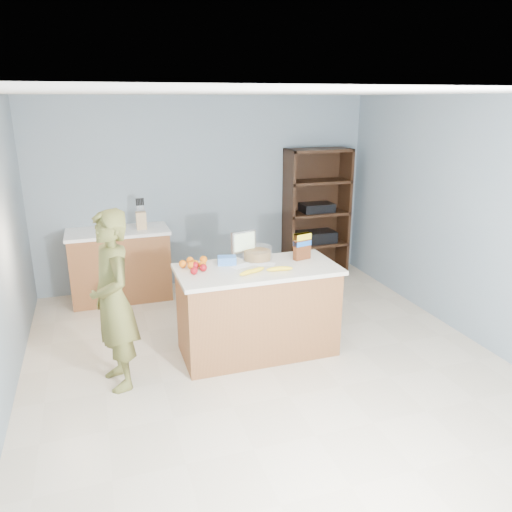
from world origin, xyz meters
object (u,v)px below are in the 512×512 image
object	(u,v)px
counter_peninsula	(258,313)
cereal_box	(302,244)
person	(113,301)
tv	(244,243)
shelving_unit	(315,215)

from	to	relation	value
counter_peninsula	cereal_box	distance (m)	0.82
person	cereal_box	world-z (taller)	person
counter_peninsula	cereal_box	size ratio (longest dim) A/B	5.79
tv	person	bearing A→B (deg)	-158.97
shelving_unit	cereal_box	distance (m)	2.22
person	tv	size ratio (longest dim) A/B	5.66
cereal_box	person	bearing A→B (deg)	-171.58
counter_peninsula	tv	xyz separation A→B (m)	(-0.04, 0.34, 0.64)
counter_peninsula	shelving_unit	bearing A→B (deg)	52.89
counter_peninsula	shelving_unit	xyz separation A→B (m)	(1.55, 2.05, 0.45)
shelving_unit	cereal_box	world-z (taller)	shelving_unit
tv	cereal_box	world-z (taller)	tv
person	tv	distance (m)	1.44
shelving_unit	cereal_box	bearing A→B (deg)	-118.21
shelving_unit	tv	bearing A→B (deg)	-132.84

